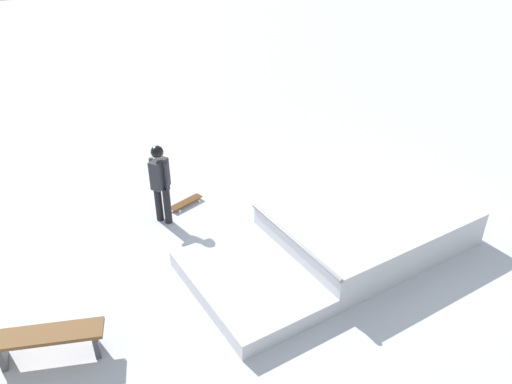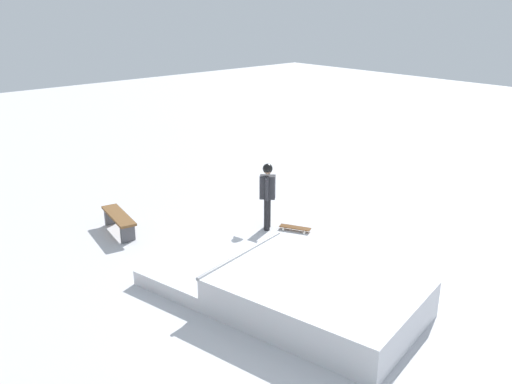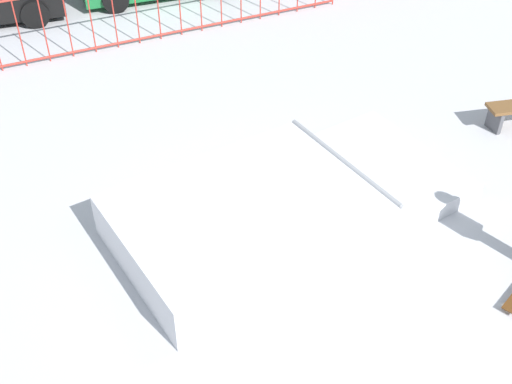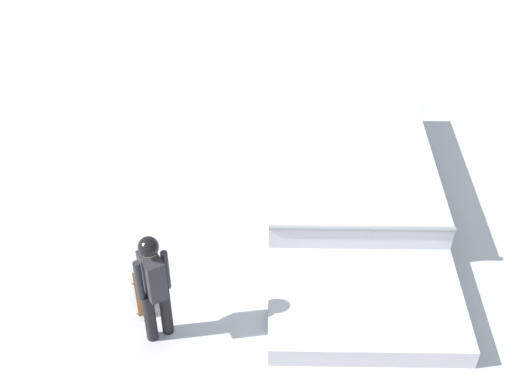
% 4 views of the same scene
% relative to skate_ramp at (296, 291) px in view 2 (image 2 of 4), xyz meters
% --- Properties ---
extents(ground_plane, '(60.00, 60.00, 0.00)m').
position_rel_skate_ramp_xyz_m(ground_plane, '(-0.09, -0.66, -0.32)').
color(ground_plane, silver).
extents(skate_ramp, '(5.80, 3.58, 0.74)m').
position_rel_skate_ramp_xyz_m(skate_ramp, '(0.00, 0.00, 0.00)').
color(skate_ramp, silver).
rests_on(skate_ramp, ground).
extents(skater, '(0.43, 0.42, 1.73)m').
position_rel_skate_ramp_xyz_m(skater, '(3.11, -2.15, 0.69)').
color(skater, black).
rests_on(skater, ground).
extents(skateboard, '(0.81, 0.54, 0.09)m').
position_rel_skate_ramp_xyz_m(skateboard, '(2.54, -2.59, -0.24)').
color(skateboard, '#593314').
rests_on(skateboard, ground).
extents(park_bench, '(1.65, 0.69, 0.48)m').
position_rel_skate_ramp_xyz_m(park_bench, '(5.41, 0.78, 0.04)').
color(park_bench, brown).
rests_on(park_bench, ground).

